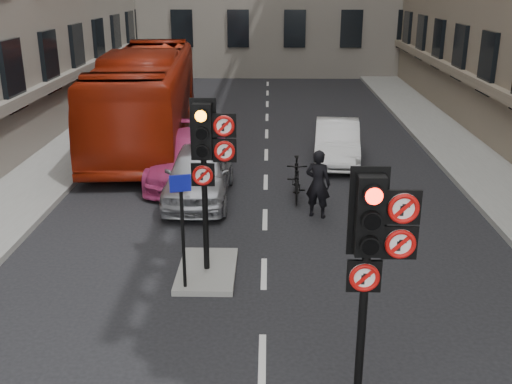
{
  "coord_description": "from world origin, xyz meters",
  "views": [
    {
      "loc": [
        0.08,
        -6.27,
        5.86
      ],
      "look_at": [
        -0.12,
        2.84,
        2.6
      ],
      "focal_mm": 42.0,
      "sensor_mm": 36.0,
      "label": 1
    }
  ],
  "objects_px": {
    "car_white": "(337,142)",
    "car_pink": "(190,157)",
    "motorcycle": "(296,179)",
    "info_sign": "(182,216)",
    "signal_near": "(374,241)",
    "bus_red": "(147,96)",
    "motorcyclist": "(318,184)",
    "car_silver": "(199,173)",
    "signal_far": "(208,150)"
  },
  "relations": [
    {
      "from": "signal_far",
      "to": "info_sign",
      "type": "height_order",
      "value": "signal_far"
    },
    {
      "from": "car_pink",
      "to": "motorcycle",
      "type": "bearing_deg",
      "value": -21.94
    },
    {
      "from": "signal_near",
      "to": "car_silver",
      "type": "relative_size",
      "value": 0.83
    },
    {
      "from": "car_pink",
      "to": "info_sign",
      "type": "xyz_separation_m",
      "value": [
        0.79,
        -7.1,
        0.93
      ]
    },
    {
      "from": "signal_far",
      "to": "car_white",
      "type": "height_order",
      "value": "signal_far"
    },
    {
      "from": "motorcyclist",
      "to": "car_white",
      "type": "bearing_deg",
      "value": -80.74
    },
    {
      "from": "signal_near",
      "to": "motorcycle",
      "type": "xyz_separation_m",
      "value": [
        -0.62,
        8.63,
        -2.01
      ]
    },
    {
      "from": "motorcycle",
      "to": "info_sign",
      "type": "distance_m",
      "value": 6.05
    },
    {
      "from": "signal_far",
      "to": "bus_red",
      "type": "bearing_deg",
      "value": 107.21
    },
    {
      "from": "bus_red",
      "to": "motorcycle",
      "type": "xyz_separation_m",
      "value": [
        5.36,
        -6.3,
        -1.13
      ]
    },
    {
      "from": "car_pink",
      "to": "motorcyclist",
      "type": "distance_m",
      "value": 4.77
    },
    {
      "from": "signal_far",
      "to": "car_silver",
      "type": "height_order",
      "value": "signal_far"
    },
    {
      "from": "motorcycle",
      "to": "info_sign",
      "type": "bearing_deg",
      "value": -112.39
    },
    {
      "from": "car_white",
      "to": "motorcycle",
      "type": "xyz_separation_m",
      "value": [
        -1.52,
        -3.67,
        -0.11
      ]
    },
    {
      "from": "signal_far",
      "to": "motorcyclist",
      "type": "xyz_separation_m",
      "value": [
        2.46,
        3.25,
        -1.8
      ]
    },
    {
      "from": "car_pink",
      "to": "info_sign",
      "type": "height_order",
      "value": "info_sign"
    },
    {
      "from": "signal_near",
      "to": "info_sign",
      "type": "xyz_separation_m",
      "value": [
        -3.04,
        3.19,
        -0.96
      ]
    },
    {
      "from": "signal_near",
      "to": "info_sign",
      "type": "distance_m",
      "value": 4.5
    },
    {
      "from": "car_pink",
      "to": "motorcyclist",
      "type": "bearing_deg",
      "value": -34.08
    },
    {
      "from": "car_silver",
      "to": "info_sign",
      "type": "xyz_separation_m",
      "value": [
        0.31,
        -5.39,
        0.89
      ]
    },
    {
      "from": "bus_red",
      "to": "motorcyclist",
      "type": "bearing_deg",
      "value": -56.91
    },
    {
      "from": "signal_near",
      "to": "car_white",
      "type": "distance_m",
      "value": 12.49
    },
    {
      "from": "car_pink",
      "to": "signal_near",
      "type": "bearing_deg",
      "value": -64.29
    },
    {
      "from": "signal_near",
      "to": "info_sign",
      "type": "relative_size",
      "value": 1.53
    },
    {
      "from": "car_silver",
      "to": "car_white",
      "type": "relative_size",
      "value": 1.05
    },
    {
      "from": "car_silver",
      "to": "car_pink",
      "type": "bearing_deg",
      "value": 105.84
    },
    {
      "from": "car_silver",
      "to": "car_pink",
      "type": "xyz_separation_m",
      "value": [
        -0.48,
        1.7,
        -0.04
      ]
    },
    {
      "from": "signal_near",
      "to": "car_silver",
      "type": "xyz_separation_m",
      "value": [
        -3.34,
        8.58,
        -1.85
      ]
    },
    {
      "from": "signal_far",
      "to": "car_white",
      "type": "bearing_deg",
      "value": 67.18
    },
    {
      "from": "signal_near",
      "to": "signal_far",
      "type": "xyz_separation_m",
      "value": [
        -2.6,
        4.0,
        0.12
      ]
    },
    {
      "from": "motorcycle",
      "to": "info_sign",
      "type": "relative_size",
      "value": 0.82
    },
    {
      "from": "signal_far",
      "to": "car_white",
      "type": "distance_m",
      "value": 9.24
    },
    {
      "from": "car_white",
      "to": "car_pink",
      "type": "relative_size",
      "value": 0.85
    },
    {
      "from": "motorcyclist",
      "to": "info_sign",
      "type": "distance_m",
      "value": 5.05
    },
    {
      "from": "car_silver",
      "to": "info_sign",
      "type": "distance_m",
      "value": 5.48
    },
    {
      "from": "car_pink",
      "to": "motorcyclist",
      "type": "xyz_separation_m",
      "value": [
        3.69,
        -3.03,
        0.2
      ]
    },
    {
      "from": "motorcycle",
      "to": "motorcyclist",
      "type": "height_order",
      "value": "motorcyclist"
    },
    {
      "from": "bus_red",
      "to": "motorcyclist",
      "type": "relative_size",
      "value": 6.82
    },
    {
      "from": "motorcycle",
      "to": "info_sign",
      "type": "height_order",
      "value": "info_sign"
    },
    {
      "from": "motorcyclist",
      "to": "motorcycle",
      "type": "bearing_deg",
      "value": -49.81
    },
    {
      "from": "car_silver",
      "to": "bus_red",
      "type": "bearing_deg",
      "value": 112.68
    },
    {
      "from": "car_white",
      "to": "motorcycle",
      "type": "distance_m",
      "value": 3.98
    },
    {
      "from": "signal_far",
      "to": "motorcyclist",
      "type": "bearing_deg",
      "value": 52.87
    },
    {
      "from": "signal_far",
      "to": "bus_red",
      "type": "relative_size",
      "value": 0.29
    },
    {
      "from": "bus_red",
      "to": "info_sign",
      "type": "height_order",
      "value": "bus_red"
    },
    {
      "from": "signal_far",
      "to": "info_sign",
      "type": "xyz_separation_m",
      "value": [
        -0.44,
        -0.81,
        -1.08
      ]
    },
    {
      "from": "bus_red",
      "to": "info_sign",
      "type": "distance_m",
      "value": 12.11
    },
    {
      "from": "car_white",
      "to": "car_pink",
      "type": "height_order",
      "value": "car_pink"
    },
    {
      "from": "car_pink",
      "to": "motorcycle",
      "type": "height_order",
      "value": "car_pink"
    },
    {
      "from": "car_pink",
      "to": "bus_red",
      "type": "height_order",
      "value": "bus_red"
    }
  ]
}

